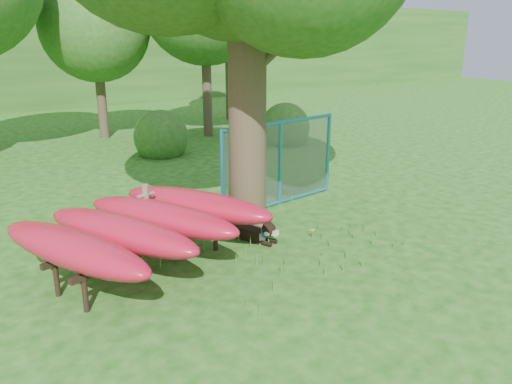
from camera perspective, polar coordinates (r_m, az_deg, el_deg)
ground at (r=8.76m, az=3.62°, el=-8.40°), size 80.00×80.00×0.00m
wooden_post at (r=9.29m, az=-12.33°, el=-2.72°), size 0.35×0.14×1.28m
kayak_rack at (r=8.45m, az=-12.97°, el=-3.60°), size 4.36×3.91×1.10m
husky_dog at (r=9.68m, az=-0.11°, el=-4.57°), size 0.56×1.16×0.52m
fence_section at (r=11.55m, az=2.76°, el=3.30°), size 3.40×0.35×3.31m
wildflower_clump at (r=9.84m, az=6.45°, el=-4.45°), size 0.10×0.10×0.20m
bg_tree_c at (r=20.14m, az=-17.93°, el=17.47°), size 4.00×4.00×6.12m
bg_tree_d at (r=19.83m, az=-5.91°, el=21.02°), size 4.80×4.80×7.50m
bg_tree_e at (r=23.97m, az=-3.21°, el=20.79°), size 4.60×4.60×7.55m
shrub_right at (r=18.59m, az=3.33°, el=5.56°), size 1.80×1.80×1.80m
shrub_mid at (r=17.05m, az=-10.68°, el=4.20°), size 1.80×1.80×1.80m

